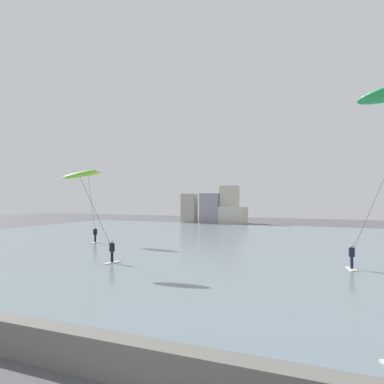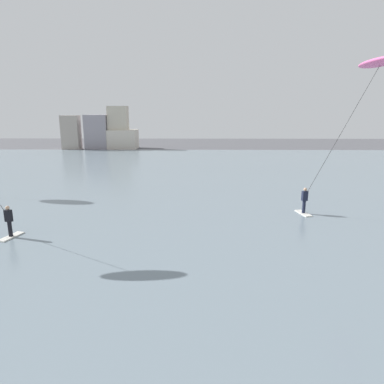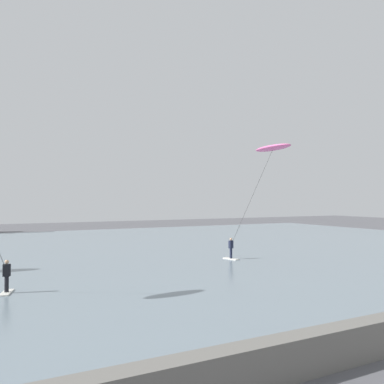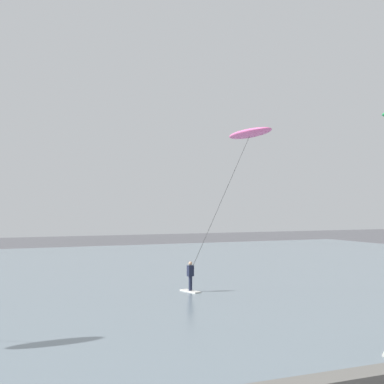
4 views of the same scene
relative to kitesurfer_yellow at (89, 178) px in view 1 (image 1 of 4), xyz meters
The scene contains 5 objects.
seawall_barrier 31.83m from the kitesurfer_yellow, 48.40° to the right, with size 60.00×0.70×1.11m, color #66635E.
water_bay 22.08m from the kitesurfer_yellow, ahead, with size 84.00×52.00×0.10m, color slate.
far_shore_buildings 32.18m from the kitesurfer_yellow, 82.14° to the left, with size 11.91×4.28×6.99m.
kitesurfer_yellow is the anchor object (origin of this frame).
kitesurfer_lime 13.90m from the kitesurfer_yellow, 52.37° to the right, with size 3.69×2.73×6.87m.
Camera 1 is at (4.81, -3.99, 4.92)m, focal length 33.32 mm.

